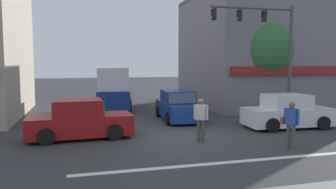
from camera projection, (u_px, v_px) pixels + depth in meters
ground_plane at (185, 138)px, 13.30m from camera, size 120.00×120.00×0.00m
lane_marking_stripe at (221, 163)px, 9.94m from camera, size 9.00×0.24×0.01m
building_right_corner at (278, 51)px, 24.54m from camera, size 12.89×9.28×7.89m
street_tree at (263, 50)px, 20.34m from camera, size 3.69×3.69×5.75m
traffic_light_mast at (270, 40)px, 17.77m from camera, size 4.89×0.32×6.20m
sedan_crossing_rightbound at (80, 121)px, 13.22m from camera, size 4.17×2.03×1.58m
sedan_crossing_leftbound at (178, 107)px, 17.58m from camera, size 2.02×4.17×1.58m
box_truck_parked_curbside at (112, 90)px, 21.72m from camera, size 2.57×5.74×2.75m
sedan_waiting_far at (288, 113)px, 15.39m from camera, size 4.18×2.04×1.58m
pedestrian_mid_crossing at (291, 122)px, 11.57m from camera, size 0.45×0.68×1.67m
pedestrian_far_side at (201, 117)px, 12.56m from camera, size 0.49×0.38×1.67m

